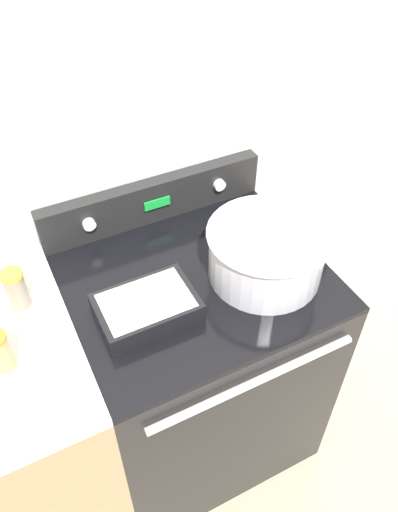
{
  "coord_description": "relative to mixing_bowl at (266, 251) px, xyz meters",
  "views": [
    {
      "loc": [
        -0.46,
        -0.6,
        1.99
      ],
      "look_at": [
        0.02,
        0.35,
        0.97
      ],
      "focal_mm": 35.0,
      "sensor_mm": 36.0,
      "label": 1
    }
  ],
  "objects": [
    {
      "name": "kitchen_wall",
      "position": [
        -0.19,
        0.45,
        0.25
      ],
      "size": [
        8.0,
        0.05,
        2.5
      ],
      "color": "silver",
      "rests_on": "ground_plane"
    },
    {
      "name": "mixing_bowl",
      "position": [
        0.0,
        0.0,
        0.0
      ],
      "size": [
        0.35,
        0.35,
        0.16
      ],
      "color": "silver",
      "rests_on": "stove_range"
    },
    {
      "name": "casserole_dish",
      "position": [
        -0.38,
        0.01,
        -0.06
      ],
      "size": [
        0.27,
        0.19,
        0.06
      ],
      "color": "black",
      "rests_on": "stove_range"
    },
    {
      "name": "ground_plane",
      "position": [
        -0.19,
        -0.26,
        -1.0
      ],
      "size": [
        12.0,
        12.0,
        0.0
      ],
      "primitive_type": "plane",
      "color": "tan"
    },
    {
      "name": "spice_jar_yellow_cap",
      "position": [
        -0.68,
        0.19,
        -0.02
      ],
      "size": [
        0.06,
        0.06,
        0.13
      ],
      "color": "gray",
      "rests_on": "side_counter"
    },
    {
      "name": "ladle",
      "position": [
        0.18,
        -0.01,
        -0.06
      ],
      "size": [
        0.07,
        0.3,
        0.07
      ],
      "color": "#B7B7B7",
      "rests_on": "stove_range"
    },
    {
      "name": "control_panel",
      "position": [
        -0.19,
        0.39,
        -0.02
      ],
      "size": [
        0.77,
        0.07,
        0.15
      ],
      "color": "black",
      "rests_on": "stove_range"
    },
    {
      "name": "stove_range",
      "position": [
        -0.19,
        0.08,
        -0.55
      ],
      "size": [
        0.77,
        0.7,
        0.91
      ],
      "color": "black",
      "rests_on": "ground_plane"
    },
    {
      "name": "side_counter",
      "position": [
        -0.86,
        0.08,
        -0.54
      ],
      "size": [
        0.57,
        0.67,
        0.92
      ],
      "color": "tan",
      "rests_on": "ground_plane"
    },
    {
      "name": "spice_jar_orange_cap",
      "position": [
        -0.76,
        0.01,
        -0.02
      ],
      "size": [
        0.06,
        0.06,
        0.12
      ],
      "color": "tan",
      "rests_on": "side_counter"
    }
  ]
}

